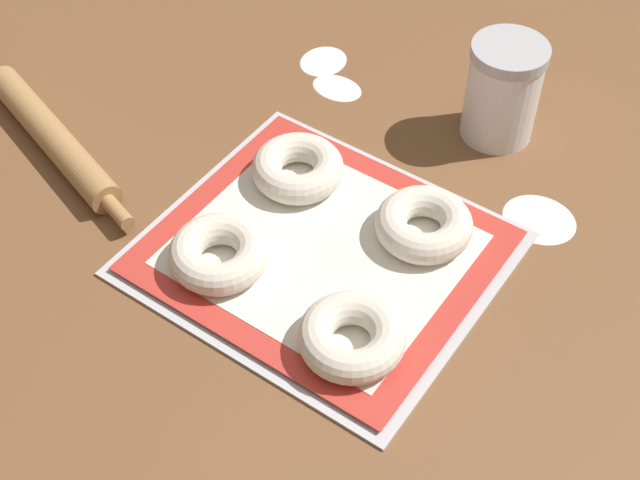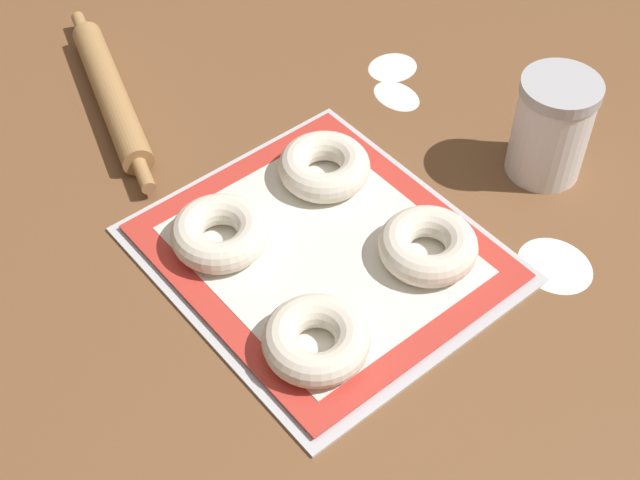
{
  "view_description": "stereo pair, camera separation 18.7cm",
  "coord_description": "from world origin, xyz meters",
  "px_view_note": "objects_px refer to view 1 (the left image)",
  "views": [
    {
      "loc": [
        0.42,
        -0.57,
        0.81
      ],
      "look_at": [
        0.02,
        -0.0,
        0.03
      ],
      "focal_mm": 50.0,
      "sensor_mm": 36.0,
      "label": 1
    },
    {
      "loc": [
        0.55,
        -0.45,
        0.81
      ],
      "look_at": [
        0.02,
        -0.0,
        0.03
      ],
      "focal_mm": 50.0,
      "sensor_mm": 36.0,
      "label": 2
    }
  ],
  "objects_px": {
    "bagel_back_left": "(298,168)",
    "bagel_back_right": "(424,224)",
    "baking_tray": "(320,255)",
    "rolling_pin": "(52,136)",
    "bagel_front_right": "(352,337)",
    "flour_canister": "(503,91)",
    "bagel_front_left": "(219,254)"
  },
  "relations": [
    {
      "from": "bagel_front_left",
      "to": "bagel_back_right",
      "type": "bearing_deg",
      "value": 45.75
    },
    {
      "from": "bagel_back_left",
      "to": "flour_canister",
      "type": "xyz_separation_m",
      "value": [
        0.16,
        0.24,
        0.04
      ]
    },
    {
      "from": "bagel_back_left",
      "to": "flour_canister",
      "type": "bearing_deg",
      "value": 56.09
    },
    {
      "from": "baking_tray",
      "to": "bagel_back_right",
      "type": "bearing_deg",
      "value": 46.35
    },
    {
      "from": "baking_tray",
      "to": "bagel_front_left",
      "type": "height_order",
      "value": "bagel_front_left"
    },
    {
      "from": "bagel_front_left",
      "to": "bagel_front_right",
      "type": "height_order",
      "value": "same"
    },
    {
      "from": "bagel_front_right",
      "to": "baking_tray",
      "type": "bearing_deg",
      "value": 138.76
    },
    {
      "from": "bagel_front_left",
      "to": "flour_canister",
      "type": "bearing_deg",
      "value": 69.59
    },
    {
      "from": "bagel_front_right",
      "to": "rolling_pin",
      "type": "distance_m",
      "value": 0.51
    },
    {
      "from": "baking_tray",
      "to": "bagel_back_left",
      "type": "bearing_deg",
      "value": 137.95
    },
    {
      "from": "bagel_front_right",
      "to": "bagel_back_left",
      "type": "bearing_deg",
      "value": 138.38
    },
    {
      "from": "bagel_front_right",
      "to": "flour_canister",
      "type": "distance_m",
      "value": 0.42
    },
    {
      "from": "bagel_front_left",
      "to": "flour_canister",
      "type": "distance_m",
      "value": 0.44
    },
    {
      "from": "baking_tray",
      "to": "rolling_pin",
      "type": "bearing_deg",
      "value": -173.58
    },
    {
      "from": "bagel_front_right",
      "to": "flour_canister",
      "type": "relative_size",
      "value": 0.83
    },
    {
      "from": "baking_tray",
      "to": "rolling_pin",
      "type": "height_order",
      "value": "rolling_pin"
    },
    {
      "from": "baking_tray",
      "to": "bagel_front_right",
      "type": "xyz_separation_m",
      "value": [
        0.11,
        -0.09,
        0.03
      ]
    },
    {
      "from": "bagel_back_right",
      "to": "baking_tray",
      "type": "bearing_deg",
      "value": -133.65
    },
    {
      "from": "bagel_front_left",
      "to": "bagel_back_right",
      "type": "relative_size",
      "value": 1.0
    },
    {
      "from": "bagel_front_right",
      "to": "bagel_back_right",
      "type": "bearing_deg",
      "value": 96.17
    },
    {
      "from": "bagel_front_left",
      "to": "rolling_pin",
      "type": "relative_size",
      "value": 0.3
    },
    {
      "from": "bagel_back_left",
      "to": "bagel_back_right",
      "type": "height_order",
      "value": "same"
    },
    {
      "from": "bagel_front_right",
      "to": "bagel_back_left",
      "type": "relative_size",
      "value": 1.0
    },
    {
      "from": "bagel_back_left",
      "to": "rolling_pin",
      "type": "distance_m",
      "value": 0.34
    },
    {
      "from": "bagel_back_right",
      "to": "bagel_back_left",
      "type": "bearing_deg",
      "value": -177.54
    },
    {
      "from": "baking_tray",
      "to": "bagel_front_left",
      "type": "relative_size",
      "value": 3.41
    },
    {
      "from": "bagel_front_left",
      "to": "bagel_back_right",
      "type": "height_order",
      "value": "same"
    },
    {
      "from": "baking_tray",
      "to": "flour_canister",
      "type": "relative_size",
      "value": 2.84
    },
    {
      "from": "bagel_front_left",
      "to": "bagel_back_left",
      "type": "xyz_separation_m",
      "value": [
        -0.01,
        0.17,
        0.0
      ]
    },
    {
      "from": "bagel_front_right",
      "to": "bagel_back_right",
      "type": "height_order",
      "value": "same"
    },
    {
      "from": "flour_canister",
      "to": "rolling_pin",
      "type": "distance_m",
      "value": 0.6
    },
    {
      "from": "baking_tray",
      "to": "bagel_back_right",
      "type": "distance_m",
      "value": 0.13
    }
  ]
}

